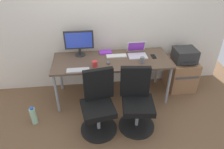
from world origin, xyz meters
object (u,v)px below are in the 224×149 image
(office_chair_left, at_px, (98,105))
(side_cabinet, at_px, (181,74))
(water_bottle_on_floor, at_px, (33,116))
(printer, at_px, (185,55))
(open_laptop, at_px, (137,52))
(office_chair_right, at_px, (137,102))
(coffee_mug, at_px, (95,64))
(desktop_monitor, at_px, (79,42))

(office_chair_left, distance_m, side_cabinet, 1.82)
(side_cabinet, height_order, water_bottle_on_floor, side_cabinet)
(printer, distance_m, open_laptop, 0.88)
(office_chair_right, xyz_separation_m, side_cabinet, (1.04, 0.86, -0.14))
(open_laptop, bearing_deg, coffee_mug, -157.20)
(water_bottle_on_floor, distance_m, coffee_mug, 1.22)
(office_chair_right, xyz_separation_m, coffee_mug, (-0.56, 0.54, 0.36))
(office_chair_left, relative_size, printer, 2.35)
(desktop_monitor, bearing_deg, side_cabinet, -3.21)
(desktop_monitor, xyz_separation_m, open_laptop, (0.96, -0.11, -0.20))
(water_bottle_on_floor, bearing_deg, side_cabinet, 14.49)
(office_chair_left, height_order, printer, office_chair_left)
(open_laptop, xyz_separation_m, coffee_mug, (-0.73, -0.31, -0.01))
(printer, xyz_separation_m, water_bottle_on_floor, (-2.58, -0.67, -0.53))
(printer, distance_m, coffee_mug, 1.64)
(printer, relative_size, water_bottle_on_floor, 1.29)
(side_cabinet, relative_size, water_bottle_on_floor, 1.81)
(side_cabinet, bearing_deg, water_bottle_on_floor, -165.51)
(side_cabinet, distance_m, printer, 0.40)
(printer, xyz_separation_m, open_laptop, (-0.87, -0.00, 0.11))
(side_cabinet, xyz_separation_m, printer, (-0.00, -0.00, 0.40))
(office_chair_right, bearing_deg, desktop_monitor, 129.57)
(coffee_mug, bearing_deg, side_cabinet, 11.02)
(office_chair_right, xyz_separation_m, open_laptop, (0.17, 0.85, 0.37))
(open_laptop, bearing_deg, office_chair_right, -101.23)
(water_bottle_on_floor, xyz_separation_m, desktop_monitor, (0.75, 0.77, 0.84))
(coffee_mug, bearing_deg, water_bottle_on_floor, -160.04)
(office_chair_left, relative_size, side_cabinet, 1.68)
(side_cabinet, height_order, coffee_mug, coffee_mug)
(open_laptop, bearing_deg, desktop_monitor, 173.60)
(printer, bearing_deg, water_bottle_on_floor, -165.53)
(office_chair_right, height_order, open_laptop, open_laptop)
(office_chair_right, distance_m, coffee_mug, 0.86)
(office_chair_left, relative_size, coffee_mug, 10.22)
(side_cabinet, distance_m, desktop_monitor, 1.97)
(side_cabinet, distance_m, open_laptop, 1.01)
(water_bottle_on_floor, distance_m, open_laptop, 1.94)
(water_bottle_on_floor, bearing_deg, coffee_mug, 19.96)
(office_chair_left, distance_m, office_chair_right, 0.55)
(office_chair_left, xyz_separation_m, printer, (1.60, 0.86, 0.26))
(office_chair_left, xyz_separation_m, open_laptop, (0.72, 0.85, 0.37))
(desktop_monitor, bearing_deg, water_bottle_on_floor, -134.05)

